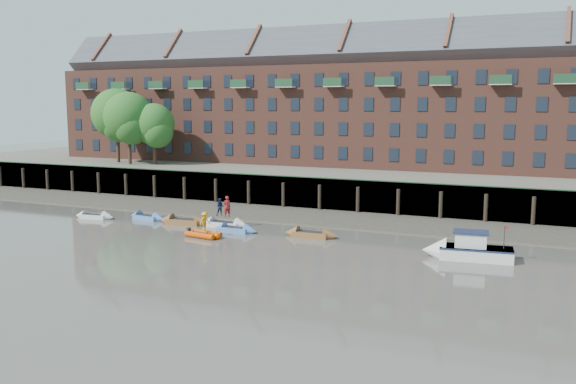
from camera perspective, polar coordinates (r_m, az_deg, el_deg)
The scene contains 18 objects.
ground at distance 43.29m, azimuth -9.82°, elevation -6.07°, with size 220.00×220.00×0.00m, color #58534C.
foreshore at distance 58.79m, azimuth -0.16°, elevation -2.17°, with size 110.00×8.00×0.50m, color #3D382F.
mud_band at distance 55.75m, azimuth -1.56°, elevation -2.74°, with size 110.00×1.60×0.10m, color #4C4336.
river_wall at distance 62.52m, azimuth 1.45°, elevation -0.06°, with size 110.00×1.23×3.30m.
bank_terrace at distance 75.21m, azimuth 5.36°, elevation 1.31°, with size 110.00×28.00×3.20m, color #5E594D.
apartment_terrace at distance 75.65m, azimuth 5.71°, elevation 9.86°, with size 80.60×15.56×20.98m.
tree_cluster at distance 79.19m, azimuth -14.68°, elevation 6.80°, with size 11.76×7.74×9.40m.
rowboat_0 at distance 59.77m, azimuth -17.67°, elevation -2.19°, with size 4.12×1.65×1.16m.
rowboat_1 at distance 57.98m, azimuth -13.04°, elevation -2.32°, with size 4.15×1.64×1.17m.
rowboat_2 at distance 55.03m, azimuth -9.67°, elevation -2.74°, with size 4.91×1.86×1.39m.
rowboat_3 at distance 53.30m, azimuth -5.94°, elevation -3.03°, with size 4.77×1.49×1.37m.
rowboat_4 at distance 51.21m, azimuth -4.99°, elevation -3.52°, with size 4.09×1.31×1.18m.
rowboat_5 at distance 49.07m, azimuth 2.18°, elevation -3.98°, with size 4.54×1.43×1.31m.
rib_tender at distance 49.44m, azimuth -7.80°, elevation -3.96°, with size 3.13×1.83×0.53m.
motor_launch at distance 43.95m, azimuth 15.89°, elevation -5.20°, with size 6.25×2.64×2.50m.
person_rower_a at distance 52.85m, azimuth -5.74°, elevation -1.36°, with size 0.67×0.44×1.84m, color maroon.
person_rower_b at distance 53.45m, azimuth -6.36°, elevation -1.41°, with size 0.76×0.59×1.56m, color #19233F.
person_rib_crew at distance 49.33m, azimuth -7.78°, elevation -2.75°, with size 1.01×0.58×1.57m, color orange.
Camera 1 is at (23.22, -34.97, 10.59)m, focal length 38.00 mm.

